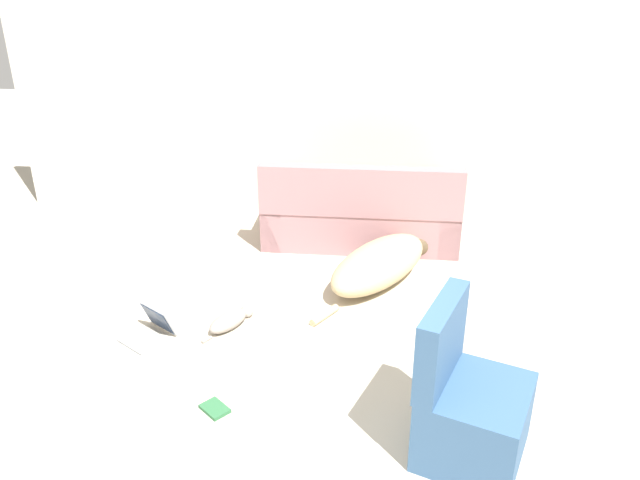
# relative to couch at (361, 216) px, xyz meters

# --- Properties ---
(ground_plane) EXTENTS (20.00, 20.00, 0.00)m
(ground_plane) POSITION_rel_couch_xyz_m (-0.38, -3.06, -0.27)
(ground_plane) COLOR #BCB29E
(wall_back) EXTENTS (6.81, 0.06, 2.73)m
(wall_back) POSITION_rel_couch_xyz_m (-0.38, 0.62, 1.09)
(wall_back) COLOR beige
(wall_back) RESTS_ON ground_plane
(couch) EXTENTS (1.90, 0.87, 0.87)m
(couch) POSITION_rel_couch_xyz_m (0.00, 0.00, 0.00)
(couch) COLOR #A3757A
(couch) RESTS_ON ground_plane
(dog) EXTENTS (1.06, 1.56, 0.36)m
(dog) POSITION_rel_couch_xyz_m (0.24, -0.81, -0.10)
(dog) COLOR tan
(dog) RESTS_ON ground_plane
(cat) EXTENTS (0.34, 0.49, 0.12)m
(cat) POSITION_rel_couch_xyz_m (-0.88, -1.71, -0.21)
(cat) COLOR gray
(cat) RESTS_ON ground_plane
(laptop_open) EXTENTS (0.43, 0.44, 0.24)m
(laptop_open) POSITION_rel_couch_xyz_m (-1.43, -1.92, -0.20)
(laptop_open) COLOR gray
(laptop_open) RESTS_ON ground_plane
(book_green) EXTENTS (0.22, 0.21, 0.02)m
(book_green) POSITION_rel_couch_xyz_m (-0.74, -2.68, -0.26)
(book_green) COLOR #2D663D
(book_green) RESTS_ON ground_plane
(side_chair) EXTENTS (0.73, 0.76, 0.93)m
(side_chair) POSITION_rel_couch_xyz_m (0.78, -2.84, 0.04)
(side_chair) COLOR #385B84
(side_chair) RESTS_ON ground_plane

